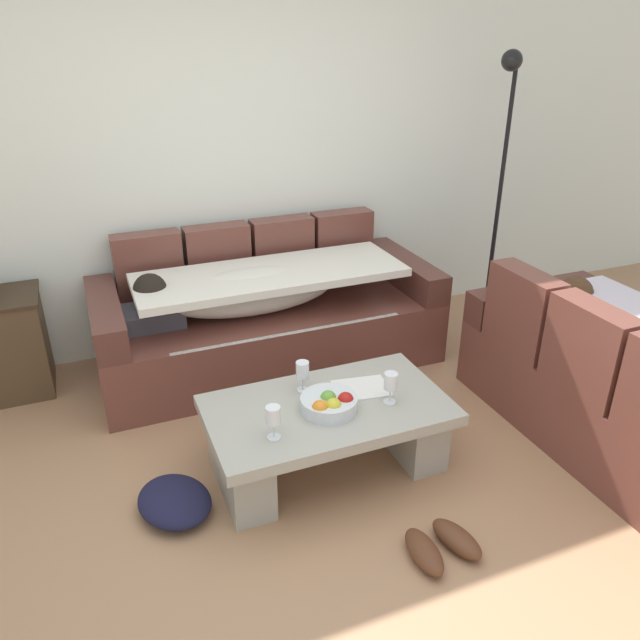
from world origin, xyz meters
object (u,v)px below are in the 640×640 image
at_px(fruit_bowl, 330,403).
at_px(wine_glass_near_right, 391,382).
at_px(coffee_table, 327,429).
at_px(floor_lamp, 500,174).
at_px(open_magazine, 361,388).
at_px(wine_glass_near_left, 273,417).
at_px(crumpled_garment, 175,501).
at_px(wine_glass_far_back, 302,371).
at_px(couch_near_window, 629,389).
at_px(pair_of_shoes, 441,545).
at_px(couch_along_wall, 264,316).

xyz_separation_m(fruit_bowl, wine_glass_near_right, (0.31, -0.04, 0.07)).
xyz_separation_m(coffee_table, floor_lamp, (1.88, 1.27, 0.88)).
distance_m(open_magazine, floor_lamp, 2.18).
distance_m(fruit_bowl, floor_lamp, 2.41).
height_order(wine_glass_near_left, open_magazine, wine_glass_near_left).
height_order(coffee_table, wine_glass_near_right, wine_glass_near_right).
bearing_deg(crumpled_garment, wine_glass_far_back, 15.93).
xyz_separation_m(wine_glass_near_right, floor_lamp, (1.59, 1.36, 0.62)).
height_order(fruit_bowl, open_magazine, fruit_bowl).
distance_m(couch_near_window, floor_lamp, 1.87).
bearing_deg(crumpled_garment, coffee_table, 2.41).
bearing_deg(couch_near_window, floor_lamp, -10.70).
height_order(coffee_table, open_magazine, open_magazine).
xyz_separation_m(wine_glass_far_back, pair_of_shoes, (0.29, -0.90, -0.45)).
bearing_deg(wine_glass_near_right, floor_lamp, 40.63).
xyz_separation_m(fruit_bowl, open_magazine, (0.23, 0.12, -0.04)).
relative_size(open_magazine, pair_of_shoes, 0.86).
relative_size(wine_glass_near_right, floor_lamp, 0.09).
relative_size(fruit_bowl, wine_glass_near_left, 1.69).
xyz_separation_m(couch_along_wall, couch_near_window, (1.52, -1.61, 0.00)).
relative_size(couch_along_wall, wine_glass_near_right, 13.31).
bearing_deg(wine_glass_near_right, wine_glass_far_back, 143.53).
bearing_deg(pair_of_shoes, wine_glass_near_right, 83.84).
bearing_deg(wine_glass_near_left, wine_glass_near_right, 5.61).
height_order(couch_along_wall, floor_lamp, floor_lamp).
bearing_deg(fruit_bowl, coffee_table, 77.82).
distance_m(fruit_bowl, crumpled_garment, 0.86).
bearing_deg(wine_glass_near_left, fruit_bowl, 18.33).
xyz_separation_m(couch_near_window, wine_glass_far_back, (-1.63, 0.58, 0.16)).
distance_m(wine_glass_far_back, floor_lamp, 2.32).
distance_m(couch_near_window, wine_glass_near_left, 1.92).
distance_m(wine_glass_near_right, open_magazine, 0.21).
xyz_separation_m(couch_along_wall, wine_glass_far_back, (-0.11, -1.03, 0.16)).
distance_m(wine_glass_near_left, wine_glass_near_right, 0.63).
relative_size(fruit_bowl, pair_of_shoes, 0.86).
bearing_deg(couch_near_window, fruit_bowl, 77.44).
bearing_deg(coffee_table, wine_glass_near_left, -154.76).
height_order(couch_near_window, fruit_bowl, couch_near_window).
distance_m(wine_glass_near_left, pair_of_shoes, 0.92).
distance_m(coffee_table, crumpled_garment, 0.81).
bearing_deg(fruit_bowl, couch_near_window, -12.56).
xyz_separation_m(wine_glass_near_left, pair_of_shoes, (0.56, -0.57, -0.45)).
bearing_deg(pair_of_shoes, wine_glass_near_left, 134.52).
xyz_separation_m(fruit_bowl, wine_glass_near_left, (-0.32, -0.11, 0.07)).
bearing_deg(pair_of_shoes, wine_glass_far_back, 108.17).
height_order(wine_glass_far_back, crumpled_garment, wine_glass_far_back).
height_order(couch_near_window, crumpled_garment, couch_near_window).
bearing_deg(fruit_bowl, floor_lamp, 34.82).
relative_size(coffee_table, wine_glass_near_left, 7.23).
relative_size(couch_near_window, wine_glass_near_right, 11.03).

